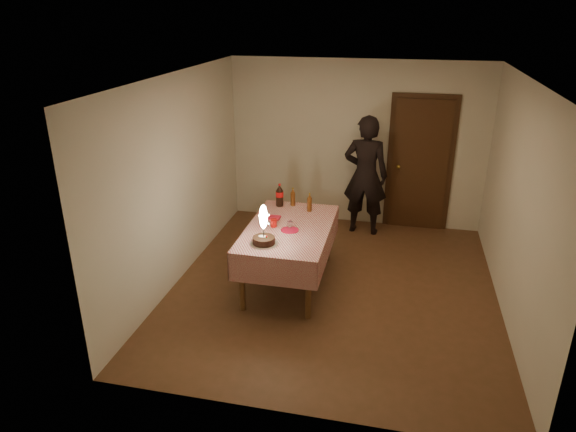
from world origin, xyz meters
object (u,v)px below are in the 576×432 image
object	(u,v)px
dining_table	(289,235)
clear_cup	(290,225)
cola_bottle	(280,195)
photographer	(365,175)
birthday_cake	(264,234)
red_cup	(274,223)
amber_bottle_left	(293,197)
red_plate	(290,230)
amber_bottle_right	(309,203)

from	to	relation	value
dining_table	clear_cup	world-z (taller)	clear_cup
cola_bottle	photographer	world-z (taller)	photographer
birthday_cake	photographer	world-z (taller)	photographer
red_cup	clear_cup	xyz separation A→B (m)	(0.21, 0.00, -0.01)
birthday_cake	cola_bottle	distance (m)	1.22
birthday_cake	cola_bottle	xyz separation A→B (m)	(-0.10, 1.21, 0.03)
birthday_cake	amber_bottle_left	size ratio (longest dim) A/B	1.87
dining_table	amber_bottle_left	distance (m)	0.78
birthday_cake	red_plate	xyz separation A→B (m)	(0.21, 0.43, -0.12)
clear_cup	cola_bottle	xyz separation A→B (m)	(-0.30, 0.71, 0.11)
red_cup	photographer	distance (m)	2.12
birthday_cake	red_plate	bearing A→B (deg)	64.39
cola_bottle	photographer	distance (m)	1.58
birthday_cake	cola_bottle	world-z (taller)	birthday_cake
birthday_cake	amber_bottle_left	distance (m)	1.27
cola_bottle	amber_bottle_left	world-z (taller)	cola_bottle
dining_table	photographer	xyz separation A→B (m)	(0.78, 1.85, 0.25)
dining_table	red_cup	bearing A→B (deg)	-169.49
cola_bottle	amber_bottle_left	xyz separation A→B (m)	(0.17, 0.06, -0.03)
red_plate	amber_bottle_right	size ratio (longest dim) A/B	0.86
red_cup	cola_bottle	size ratio (longest dim) A/B	0.31
amber_bottle_left	photographer	size ratio (longest dim) A/B	0.14
red_cup	red_plate	bearing A→B (deg)	-16.77
red_plate	amber_bottle_right	distance (m)	0.70
cola_bottle	dining_table	bearing A→B (deg)	-67.53
red_cup	birthday_cake	bearing A→B (deg)	-88.86
birthday_cake	photographer	bearing A→B (deg)	68.13
amber_bottle_left	amber_bottle_right	bearing A→B (deg)	-31.33
clear_cup	amber_bottle_right	size ratio (longest dim) A/B	0.35
amber_bottle_right	photographer	bearing A→B (deg)	63.68
birthday_cake	photographer	xyz separation A→B (m)	(0.96, 2.39, 0.02)
cola_bottle	amber_bottle_right	bearing A→B (deg)	-13.13
cola_bottle	clear_cup	bearing A→B (deg)	-67.05
cola_bottle	birthday_cake	bearing A→B (deg)	-85.07
clear_cup	photographer	distance (m)	2.04
photographer	red_cup	bearing A→B (deg)	-117.15
amber_bottle_right	photographer	world-z (taller)	photographer
clear_cup	amber_bottle_left	size ratio (longest dim) A/B	0.35
amber_bottle_right	photographer	xyz separation A→B (m)	(0.63, 1.28, 0.03)
clear_cup	amber_bottle_left	distance (m)	0.78
red_cup	amber_bottle_right	distance (m)	0.70
clear_cup	cola_bottle	size ratio (longest dim) A/B	0.28
dining_table	cola_bottle	distance (m)	0.78
red_plate	photographer	xyz separation A→B (m)	(0.75, 1.95, 0.14)
red_plate	photographer	size ratio (longest dim) A/B	0.12
amber_bottle_right	photographer	size ratio (longest dim) A/B	0.14
birthday_cake	amber_bottle_right	xyz separation A→B (m)	(0.33, 1.11, -0.01)
amber_bottle_right	photographer	distance (m)	1.42
dining_table	cola_bottle	bearing A→B (deg)	112.47
birthday_cake	clear_cup	bearing A→B (deg)	68.47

